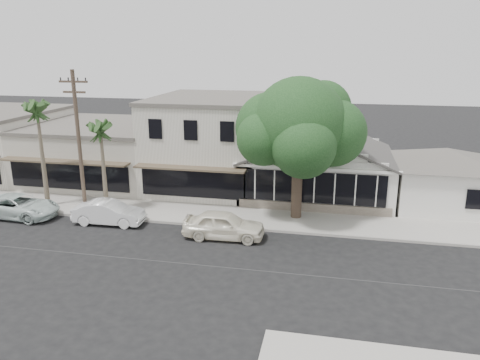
% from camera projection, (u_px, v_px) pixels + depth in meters
% --- Properties ---
extents(ground, '(140.00, 140.00, 0.00)m').
position_uv_depth(ground, '(200.00, 265.00, 22.80)').
color(ground, black).
rests_on(ground, ground).
extents(sidewalk_north, '(90.00, 3.50, 0.15)m').
position_uv_depth(sidewalk_north, '(112.00, 208.00, 30.69)').
color(sidewalk_north, '#9E9991').
rests_on(sidewalk_north, ground).
extents(corner_shop, '(10.40, 8.60, 5.10)m').
position_uv_depth(corner_shop, '(318.00, 160.00, 32.84)').
color(corner_shop, white).
rests_on(corner_shop, ground).
extents(side_cottage, '(6.00, 6.00, 3.00)m').
position_uv_depth(side_cottage, '(443.00, 185.00, 30.63)').
color(side_cottage, white).
rests_on(side_cottage, ground).
extents(row_building_near, '(8.00, 10.00, 6.50)m').
position_uv_depth(row_building_near, '(212.00, 143.00, 35.20)').
color(row_building_near, silver).
rests_on(row_building_near, ground).
extents(row_building_midnear, '(10.00, 10.00, 4.20)m').
position_uv_depth(row_building_midnear, '(103.00, 153.00, 37.27)').
color(row_building_midnear, beige).
rests_on(row_building_midnear, ground).
extents(utility_pole, '(1.80, 0.24, 9.00)m').
position_uv_depth(utility_pole, '(79.00, 141.00, 28.13)').
color(utility_pole, brown).
rests_on(utility_pole, ground).
extents(car_0, '(4.59, 1.99, 1.54)m').
position_uv_depth(car_0, '(224.00, 225.00, 25.85)').
color(car_0, white).
rests_on(car_0, ground).
extents(car_1, '(4.32, 1.64, 1.41)m').
position_uv_depth(car_1, '(109.00, 213.00, 27.94)').
color(car_1, white).
rests_on(car_1, ground).
extents(car_2, '(5.17, 2.54, 1.41)m').
position_uv_depth(car_2, '(19.00, 206.00, 29.06)').
color(car_2, silver).
rests_on(car_2, ground).
extents(shade_tree, '(7.82, 7.07, 8.67)m').
position_uv_depth(shade_tree, '(298.00, 127.00, 27.59)').
color(shade_tree, '#4E3D2F').
rests_on(shade_tree, ground).
extents(palm_east, '(2.58, 2.58, 6.28)m').
position_uv_depth(palm_east, '(100.00, 130.00, 28.48)').
color(palm_east, '#726651').
rests_on(palm_east, ground).
extents(palm_mid, '(2.72, 2.72, 7.39)m').
position_uv_depth(palm_mid, '(37.00, 112.00, 29.27)').
color(palm_mid, '#726651').
rests_on(palm_mid, ground).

